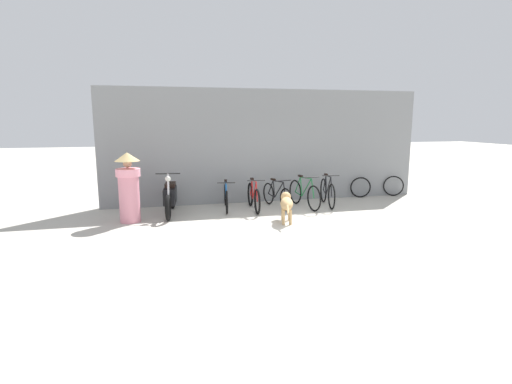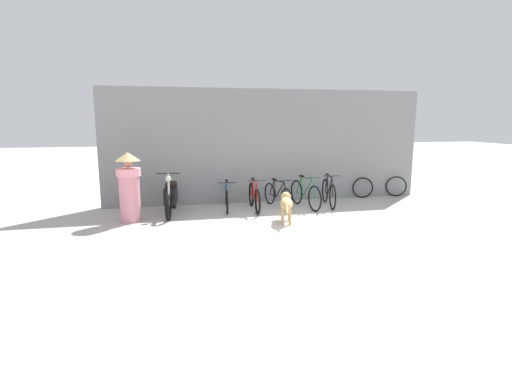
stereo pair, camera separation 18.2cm
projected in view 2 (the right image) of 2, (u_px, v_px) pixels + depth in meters
ground_plane at (306, 230)px, 8.68m from camera, size 60.00×60.00×0.00m
shop_wall_back at (269, 146)px, 11.52m from camera, size 9.32×0.20×3.22m
bicycle_0 at (227, 197)px, 10.59m from camera, size 0.46×1.65×0.79m
bicycle_1 at (254, 197)px, 10.51m from camera, size 0.46×1.66×0.86m
bicycle_2 at (278, 195)px, 10.83m from camera, size 0.48×1.56×0.79m
bicycle_3 at (305, 194)px, 10.81m from camera, size 0.46×1.71×0.89m
bicycle_4 at (329, 193)px, 11.02m from camera, size 0.46×1.64×0.90m
motorcycle at (171, 197)px, 10.06m from camera, size 0.58×1.95×1.10m
stray_dog at (286, 203)px, 9.29m from camera, size 0.49×1.17×0.65m
person_in_robes at (129, 185)px, 9.25m from camera, size 0.71×0.71×1.63m
spare_tire_left at (396, 186)px, 12.40m from camera, size 0.61×0.26×0.63m
spare_tire_right at (363, 188)px, 12.15m from camera, size 0.63×0.20×0.63m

